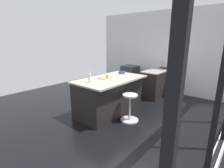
{
  "coord_description": "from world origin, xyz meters",
  "views": [
    {
      "loc": [
        3.35,
        2.9,
        1.96
      ],
      "look_at": [
        0.03,
        0.11,
        0.81
      ],
      "focal_mm": 27.49,
      "sensor_mm": 36.0,
      "label": 1
    }
  ],
  "objects_px": {
    "kitchen_island": "(109,95)",
    "cutting_board": "(105,78)",
    "fruit_bowl": "(122,72)",
    "oven_range": "(130,76)",
    "stool_by_window": "(130,108)",
    "apple_green": "(107,76)",
    "water_bottle": "(90,77)"
  },
  "relations": [
    {
      "from": "water_bottle",
      "to": "oven_range",
      "type": "bearing_deg",
      "value": -162.23
    },
    {
      "from": "oven_range",
      "to": "water_bottle",
      "type": "relative_size",
      "value": 2.81
    },
    {
      "from": "oven_range",
      "to": "cutting_board",
      "type": "relative_size",
      "value": 2.44
    },
    {
      "from": "kitchen_island",
      "to": "cutting_board",
      "type": "height_order",
      "value": "cutting_board"
    },
    {
      "from": "oven_range",
      "to": "stool_by_window",
      "type": "xyz_separation_m",
      "value": [
        2.67,
        1.81,
        -0.12
      ]
    },
    {
      "from": "kitchen_island",
      "to": "stool_by_window",
      "type": "relative_size",
      "value": 2.84
    },
    {
      "from": "cutting_board",
      "to": "fruit_bowl",
      "type": "relative_size",
      "value": 1.89
    },
    {
      "from": "kitchen_island",
      "to": "water_bottle",
      "type": "height_order",
      "value": "water_bottle"
    },
    {
      "from": "kitchen_island",
      "to": "cutting_board",
      "type": "xyz_separation_m",
      "value": [
        0.06,
        -0.1,
        0.48
      ]
    },
    {
      "from": "fruit_bowl",
      "to": "kitchen_island",
      "type": "bearing_deg",
      "value": 8.88
    },
    {
      "from": "oven_range",
      "to": "fruit_bowl",
      "type": "distance_m",
      "value": 2.19
    },
    {
      "from": "kitchen_island",
      "to": "apple_green",
      "type": "distance_m",
      "value": 0.53
    },
    {
      "from": "kitchen_island",
      "to": "water_bottle",
      "type": "xyz_separation_m",
      "value": [
        0.65,
        -0.05,
        0.6
      ]
    },
    {
      "from": "water_bottle",
      "to": "apple_green",
      "type": "bearing_deg",
      "value": -178.99
    },
    {
      "from": "cutting_board",
      "to": "kitchen_island",
      "type": "bearing_deg",
      "value": 122.98
    },
    {
      "from": "oven_range",
      "to": "kitchen_island",
      "type": "xyz_separation_m",
      "value": [
        2.59,
        1.09,
        0.05
      ]
    },
    {
      "from": "oven_range",
      "to": "stool_by_window",
      "type": "bearing_deg",
      "value": 34.18
    },
    {
      "from": "kitchen_island",
      "to": "apple_green",
      "type": "height_order",
      "value": "apple_green"
    },
    {
      "from": "stool_by_window",
      "to": "fruit_bowl",
      "type": "distance_m",
      "value": 1.33
    },
    {
      "from": "stool_by_window",
      "to": "cutting_board",
      "type": "relative_size",
      "value": 1.89
    },
    {
      "from": "apple_green",
      "to": "fruit_bowl",
      "type": "xyz_separation_m",
      "value": [
        -0.72,
        -0.05,
        -0.02
      ]
    },
    {
      "from": "apple_green",
      "to": "water_bottle",
      "type": "bearing_deg",
      "value": 1.01
    },
    {
      "from": "stool_by_window",
      "to": "apple_green",
      "type": "height_order",
      "value": "apple_green"
    },
    {
      "from": "cutting_board",
      "to": "fruit_bowl",
      "type": "bearing_deg",
      "value": -179.16
    },
    {
      "from": "oven_range",
      "to": "apple_green",
      "type": "xyz_separation_m",
      "value": [
        2.61,
        1.03,
        0.57
      ]
    },
    {
      "from": "water_bottle",
      "to": "cutting_board",
      "type": "bearing_deg",
      "value": -174.99
    },
    {
      "from": "stool_by_window",
      "to": "apple_green",
      "type": "distance_m",
      "value": 1.05
    },
    {
      "from": "stool_by_window",
      "to": "kitchen_island",
      "type": "bearing_deg",
      "value": -96.09
    },
    {
      "from": "kitchen_island",
      "to": "stool_by_window",
      "type": "height_order",
      "value": "kitchen_island"
    },
    {
      "from": "cutting_board",
      "to": "water_bottle",
      "type": "distance_m",
      "value": 0.6
    },
    {
      "from": "oven_range",
      "to": "kitchen_island",
      "type": "distance_m",
      "value": 2.81
    },
    {
      "from": "stool_by_window",
      "to": "cutting_board",
      "type": "bearing_deg",
      "value": -90.92
    }
  ]
}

